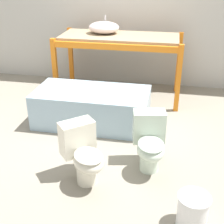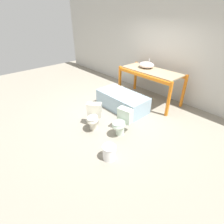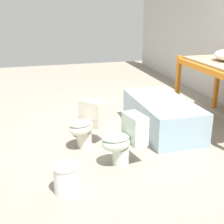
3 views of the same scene
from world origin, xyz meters
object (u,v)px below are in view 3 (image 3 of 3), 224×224
(toilet_near, at_px, (125,139))
(toilet_far, at_px, (86,123))
(bucket_white, at_px, (66,178))
(bathtub_main, at_px, (162,113))

(toilet_near, height_order, toilet_far, same)
(toilet_near, bearing_deg, toilet_far, -161.87)
(toilet_near, bearing_deg, bucket_white, -71.24)
(toilet_near, distance_m, bucket_white, 0.92)
(toilet_near, xyz_separation_m, bucket_white, (0.44, -0.79, -0.17))
(toilet_near, distance_m, toilet_far, 0.74)
(bathtub_main, distance_m, toilet_far, 1.27)
(toilet_near, bearing_deg, bathtub_main, 123.70)
(bucket_white, bearing_deg, bathtub_main, 127.93)
(bathtub_main, xyz_separation_m, bucket_white, (1.31, -1.69, -0.12))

